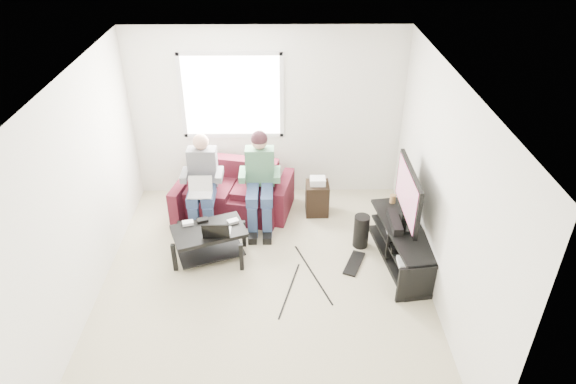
{
  "coord_description": "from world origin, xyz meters",
  "views": [
    {
      "loc": [
        0.23,
        -4.78,
        4.28
      ],
      "look_at": [
        0.29,
        0.6,
        0.97
      ],
      "focal_mm": 32.0,
      "sensor_mm": 36.0,
      "label": 1
    }
  ],
  "objects_px": {
    "subwoofer": "(361,231)",
    "end_table": "(317,197)",
    "tv_stand": "(403,247)",
    "tv": "(408,194)",
    "sofa": "(234,194)",
    "coffee_table": "(209,237)"
  },
  "relations": [
    {
      "from": "coffee_table",
      "to": "tv",
      "type": "relative_size",
      "value": 0.95
    },
    {
      "from": "coffee_table",
      "to": "subwoofer",
      "type": "bearing_deg",
      "value": 6.89
    },
    {
      "from": "subwoofer",
      "to": "end_table",
      "type": "xyz_separation_m",
      "value": [
        -0.54,
        0.81,
        0.03
      ]
    },
    {
      "from": "coffee_table",
      "to": "subwoofer",
      "type": "relative_size",
      "value": 2.22
    },
    {
      "from": "end_table",
      "to": "tv",
      "type": "bearing_deg",
      "value": -45.3
    },
    {
      "from": "sofa",
      "to": "tv_stand",
      "type": "height_order",
      "value": "sofa"
    },
    {
      "from": "tv_stand",
      "to": "subwoofer",
      "type": "bearing_deg",
      "value": 145.7
    },
    {
      "from": "subwoofer",
      "to": "end_table",
      "type": "bearing_deg",
      "value": 123.89
    },
    {
      "from": "tv_stand",
      "to": "end_table",
      "type": "distance_m",
      "value": 1.55
    },
    {
      "from": "coffee_table",
      "to": "subwoofer",
      "type": "xyz_separation_m",
      "value": [
        2.0,
        0.24,
        -0.1
      ]
    },
    {
      "from": "subwoofer",
      "to": "tv_stand",
      "type": "bearing_deg",
      "value": -34.3
    },
    {
      "from": "tv_stand",
      "to": "subwoofer",
      "type": "distance_m",
      "value": 0.6
    },
    {
      "from": "subwoofer",
      "to": "end_table",
      "type": "distance_m",
      "value": 0.98
    },
    {
      "from": "tv",
      "to": "subwoofer",
      "type": "height_order",
      "value": "tv"
    },
    {
      "from": "coffee_table",
      "to": "tv_stand",
      "type": "distance_m",
      "value": 2.5
    },
    {
      "from": "sofa",
      "to": "end_table",
      "type": "bearing_deg",
      "value": -2.4
    },
    {
      "from": "sofa",
      "to": "tv",
      "type": "distance_m",
      "value": 2.6
    },
    {
      "from": "sofa",
      "to": "end_table",
      "type": "relative_size",
      "value": 3.03
    },
    {
      "from": "tv_stand",
      "to": "tv",
      "type": "height_order",
      "value": "tv"
    },
    {
      "from": "tv_stand",
      "to": "tv",
      "type": "relative_size",
      "value": 1.42
    },
    {
      "from": "tv",
      "to": "sofa",
      "type": "bearing_deg",
      "value": 154.07
    },
    {
      "from": "sofa",
      "to": "subwoofer",
      "type": "xyz_separation_m",
      "value": [
        1.77,
        -0.86,
        -0.06
      ]
    }
  ]
}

